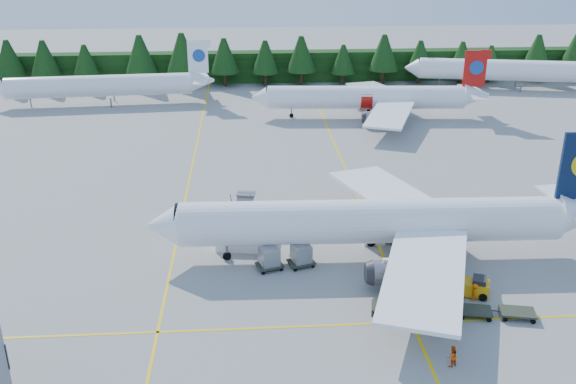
{
  "coord_description": "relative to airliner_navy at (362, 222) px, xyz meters",
  "views": [
    {
      "loc": [
        -6.71,
        -48.35,
        28.93
      ],
      "look_at": [
        -2.57,
        13.37,
        3.5
      ],
      "focal_mm": 40.0,
      "sensor_mm": 36.0,
      "label": 1
    }
  ],
  "objects": [
    {
      "name": "service_truck",
      "position": [
        3.73,
        3.41,
        -2.19
      ],
      "size": [
        6.26,
        2.67,
        2.95
      ],
      "rotation": [
        0.0,
        0.0,
        0.08
      ],
      "color": "white",
      "rests_on": "ground"
    },
    {
      "name": "airliner_far_right",
      "position": [
        39.34,
        67.06,
        0.05
      ],
      "size": [
        40.11,
        11.35,
        11.78
      ],
      "rotation": [
        0.0,
        0.0,
        -0.2
      ],
      "color": "white",
      "rests_on": "ground"
    },
    {
      "name": "crew_a",
      "position": [
        2.08,
        -9.97,
        -2.74
      ],
      "size": [
        0.79,
        0.69,
        1.81
      ],
      "primitive_type": "imported",
      "rotation": [
        0.0,
        0.0,
        0.48
      ],
      "color": "#E65B04",
      "rests_on": "ground"
    },
    {
      "name": "airliner_navy",
      "position": [
        0.0,
        0.0,
        0.0
      ],
      "size": [
        41.7,
        34.3,
        12.12
      ],
      "rotation": [
        0.0,
        0.0,
        -0.03
      ],
      "color": "white",
      "rests_on": "ground"
    },
    {
      "name": "airliner_far_left",
      "position": [
        -37.16,
        59.76,
        -0.21
      ],
      "size": [
        37.67,
        6.26,
        10.95
      ],
      "rotation": [
        0.0,
        0.0,
        0.07
      ],
      "color": "white",
      "rests_on": "ground"
    },
    {
      "name": "uld_pair",
      "position": [
        -7.29,
        -1.56,
        -2.45
      ],
      "size": [
        5.69,
        2.8,
        1.77
      ],
      "rotation": [
        0.0,
        0.0,
        0.31
      ],
      "color": "#313728",
      "rests_on": "ground"
    },
    {
      "name": "taxi_stripe_a",
      "position": [
        -17.84,
        14.83,
        -3.64
      ],
      "size": [
        0.25,
        120.0,
        0.01
      ],
      "primitive_type": "cube",
      "color": "yellow",
      "rests_on": "ground"
    },
    {
      "name": "dolly_train",
      "position": [
        5.69,
        -10.3,
        -3.13
      ],
      "size": [
        13.2,
        3.66,
        0.16
      ],
      "rotation": [
        0.0,
        0.0,
        -0.21
      ],
      "color": "#313728",
      "rests_on": "ground"
    },
    {
      "name": "ground",
      "position": [
        -3.84,
        -5.17,
        -3.64
      ],
      "size": [
        320.0,
        320.0,
        0.0
      ],
      "primitive_type": "plane",
      "color": "#999893",
      "rests_on": "ground"
    },
    {
      "name": "airstairs",
      "position": [
        -11.36,
        3.01,
        -2.75
      ],
      "size": [
        4.88,
        6.63,
        4.12
      ],
      "rotation": [
        0.0,
        0.0,
        -0.15
      ],
      "color": "white",
      "rests_on": "ground"
    },
    {
      "name": "taxi_stripe_b",
      "position": [
        2.16,
        14.83,
        -3.64
      ],
      "size": [
        0.25,
        120.0,
        0.01
      ],
      "primitive_type": "cube",
      "color": "yellow",
      "rests_on": "ground"
    },
    {
      "name": "crew_b",
      "position": [
        3.62,
        -16.72,
        -2.82
      ],
      "size": [
        1.0,
        0.92,
        1.65
      ],
      "primitive_type": "imported",
      "rotation": [
        0.0,
        0.0,
        3.61
      ],
      "color": "#E34504",
      "rests_on": "ground"
    },
    {
      "name": "crew_c",
      "position": [
        8.16,
        -8.25,
        -2.87
      ],
      "size": [
        0.48,
        0.67,
        1.55
      ],
      "primitive_type": "imported",
      "rotation": [
        0.0,
        0.0,
        1.49
      ],
      "color": "#DA5904",
      "rests_on": "ground"
    },
    {
      "name": "treeline_hedge",
      "position": [
        -3.84,
        76.83,
        -0.64
      ],
      "size": [
        220.0,
        4.0,
        6.0
      ],
      "primitive_type": "cube",
      "color": "black",
      "rests_on": "ground"
    },
    {
      "name": "taxi_stripe_cross",
      "position": [
        -3.84,
        -11.17,
        -3.64
      ],
      "size": [
        80.0,
        0.25,
        0.01
      ],
      "primitive_type": "cube",
      "color": "yellow",
      "rests_on": "ground"
    },
    {
      "name": "airliner_red",
      "position": [
        8.43,
        48.39,
        -0.33
      ],
      "size": [
        37.91,
        31.12,
        11.02
      ],
      "rotation": [
        0.0,
        0.0,
        -0.06
      ],
      "color": "white",
      "rests_on": "ground"
    },
    {
      "name": "baggage_tug",
      "position": [
        8.24,
        -7.31,
        -2.86
      ],
      "size": [
        3.35,
        2.54,
        1.59
      ],
      "rotation": [
        0.0,
        0.0,
        -0.36
      ],
      "color": "#FFAB0E",
      "rests_on": "ground"
    }
  ]
}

